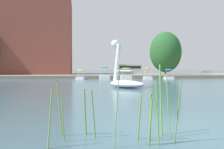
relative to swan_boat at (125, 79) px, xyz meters
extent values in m
plane|color=#385966|center=(-0.89, -12.72, -0.67)|extent=(606.21, 606.21, 0.00)
cube|color=slate|center=(-0.89, 27.48, -0.44)|extent=(122.52, 20.44, 0.47)
ellipsoid|color=white|center=(0.09, -0.13, -0.39)|extent=(3.05, 3.37, 0.57)
cylinder|color=white|center=(-0.49, 0.66, 1.21)|extent=(0.67, 0.76, 2.87)
sphere|color=white|center=(-0.62, 0.84, 2.64)|extent=(0.82, 0.82, 0.58)
cone|color=yellow|center=(-0.76, 1.03, 2.64)|extent=(0.52, 0.54, 0.32)
cube|color=white|center=(0.24, -0.32, 0.59)|extent=(1.81, 1.83, 0.08)
cylinder|color=silver|center=(0.69, 0.01, 0.24)|extent=(0.04, 0.04, 0.69)
cylinder|color=silver|center=(-0.20, -0.66, 0.24)|extent=(0.04, 0.04, 0.69)
cube|color=white|center=(-3.07, 15.32, -0.50)|extent=(1.47, 2.09, 0.34)
ellipsoid|color=yellow|center=(-3.07, 15.32, 0.54)|extent=(1.06, 1.36, 0.20)
cylinder|color=#B7B7BF|center=(-3.29, 15.86, 0.10)|extent=(0.04, 0.04, 0.87)
cylinder|color=#B7B7BF|center=(-2.64, 15.73, 0.10)|extent=(0.04, 0.04, 0.87)
cylinder|color=#B7B7BF|center=(-3.49, 14.91, 0.10)|extent=(0.04, 0.04, 0.87)
cylinder|color=#B7B7BF|center=(-2.84, 14.78, 0.10)|extent=(0.04, 0.04, 0.87)
cube|color=white|center=(0.02, 14.94, -0.44)|extent=(1.35, 2.34, 0.47)
ellipsoid|color=teal|center=(0.02, 14.94, 0.95)|extent=(1.16, 1.38, 0.20)
cylinder|color=#B7B7BF|center=(-0.41, 15.49, 0.37)|extent=(0.04, 0.04, 1.15)
cylinder|color=#B7B7BF|center=(0.48, 15.46, 0.37)|extent=(0.04, 0.04, 1.15)
cylinder|color=#B7B7BF|center=(-0.44, 14.41, 0.37)|extent=(0.04, 0.04, 1.15)
cylinder|color=#B7B7BF|center=(0.45, 14.38, 0.37)|extent=(0.04, 0.04, 1.15)
cube|color=white|center=(2.92, 14.91, -0.44)|extent=(1.60, 2.47, 0.47)
ellipsoid|color=#8CCC38|center=(2.92, 14.91, 0.79)|extent=(1.44, 1.64, 0.20)
cylinder|color=#B7B7BF|center=(2.46, 15.56, 0.29)|extent=(0.04, 0.04, 0.99)
cylinder|color=#B7B7BF|center=(3.50, 15.47, 0.29)|extent=(0.04, 0.04, 0.99)
cylinder|color=#B7B7BF|center=(2.35, 14.34, 0.29)|extent=(0.04, 0.04, 0.99)
cylinder|color=#B7B7BF|center=(3.39, 14.25, 0.29)|extent=(0.04, 0.04, 0.99)
cube|color=white|center=(5.90, 14.87, -0.50)|extent=(1.35, 2.17, 0.35)
ellipsoid|color=orange|center=(5.90, 14.87, 0.80)|extent=(1.01, 1.10, 0.20)
cylinder|color=#B7B7BF|center=(5.61, 15.31, 0.24)|extent=(0.04, 0.04, 1.12)
cylinder|color=#B7B7BF|center=(6.30, 15.21, 0.24)|extent=(0.04, 0.04, 1.12)
cylinder|color=#B7B7BF|center=(5.49, 14.54, 0.24)|extent=(0.04, 0.04, 1.12)
cylinder|color=#B7B7BF|center=(6.18, 14.43, 0.24)|extent=(0.04, 0.04, 1.12)
cube|color=white|center=(9.00, 15.13, -0.52)|extent=(1.29, 1.91, 0.31)
ellipsoid|color=blue|center=(9.00, 15.13, 0.62)|extent=(1.13, 1.26, 0.20)
cylinder|color=#B7B7BF|center=(8.66, 15.64, 0.13)|extent=(0.04, 0.04, 0.98)
cylinder|color=#B7B7BF|center=(9.45, 15.54, 0.13)|extent=(0.04, 0.04, 0.98)
cylinder|color=#B7B7BF|center=(8.55, 14.72, 0.13)|extent=(0.04, 0.04, 0.98)
cylinder|color=#B7B7BF|center=(9.34, 14.63, 0.13)|extent=(0.04, 0.04, 0.98)
cylinder|color=#4C3823|center=(12.37, 25.91, 1.60)|extent=(0.31, 0.31, 3.61)
ellipsoid|color=#235628|center=(12.37, 25.91, 3.83)|extent=(7.25, 7.21, 7.35)
torus|color=black|center=(17.18, 19.36, 0.14)|extent=(0.69, 0.08, 0.69)
torus|color=black|center=(16.22, 19.31, 0.14)|extent=(0.69, 0.08, 0.69)
cube|color=black|center=(16.70, 19.34, 0.25)|extent=(0.87, 0.09, 0.04)
cylinder|color=black|center=(16.51, 19.32, 0.35)|extent=(0.03, 0.03, 0.29)
cube|color=silver|center=(6.35, 30.32, 0.71)|extent=(5.02, 2.06, 1.84)
cube|color=black|center=(6.35, 30.32, 1.08)|extent=(4.63, 2.08, 0.52)
cube|color=brown|center=(-16.04, 29.78, 6.72)|extent=(22.84, 10.96, 13.86)
cylinder|color=#669942|center=(-3.83, -13.08, -0.12)|extent=(0.13, 0.06, 1.10)
cylinder|color=#669942|center=(-2.17, -13.93, -0.25)|extent=(0.08, 0.07, 0.84)
cylinder|color=#669942|center=(-1.66, -13.45, -0.04)|extent=(0.06, 0.15, 1.26)
cylinder|color=#669942|center=(-3.94, -13.85, -0.15)|extent=(0.09, 0.10, 1.04)
cylinder|color=#669942|center=(-2.10, -13.68, -0.21)|extent=(0.04, 0.12, 0.93)
cylinder|color=#669942|center=(-1.62, -13.84, -0.08)|extent=(0.10, 0.13, 1.18)
cylinder|color=#669942|center=(-3.31, -13.07, -0.19)|extent=(0.07, 0.14, 0.98)
cylinder|color=#669942|center=(-2.27, -13.53, -0.23)|extent=(0.09, 0.05, 0.88)
cylinder|color=#669942|center=(-3.15, -13.31, -0.19)|extent=(0.11, 0.13, 0.97)
cylinder|color=#669942|center=(-2.79, -14.01, 0.03)|extent=(0.10, 0.06, 1.41)
cylinder|color=#669942|center=(-2.04, -13.94, -0.10)|extent=(0.08, 0.05, 1.15)
cylinder|color=#669942|center=(-3.74, -13.50, -0.22)|extent=(0.07, 0.10, 0.91)
cylinder|color=#669942|center=(-1.74, -13.23, 0.06)|extent=(0.05, 0.13, 1.47)
camera|label=1|loc=(-3.46, -18.30, 0.69)|focal=40.49mm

